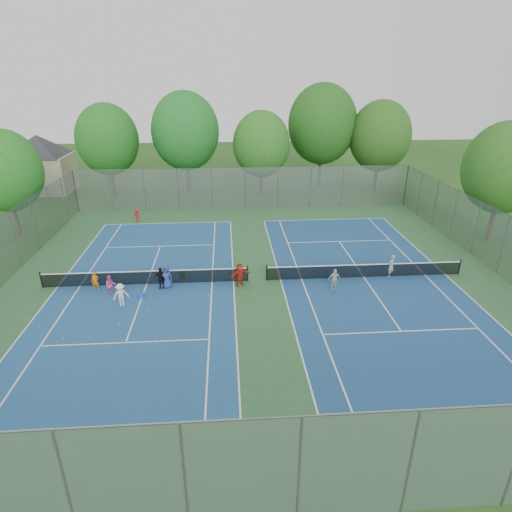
{
  "coord_description": "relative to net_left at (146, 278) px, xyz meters",
  "views": [
    {
      "loc": [
        -1.83,
        -24.53,
        12.31
      ],
      "look_at": [
        0.0,
        1.0,
        1.3
      ],
      "focal_mm": 30.0,
      "sensor_mm": 36.0,
      "label": 1
    }
  ],
  "objects": [
    {
      "name": "ground",
      "position": [
        7.0,
        0.0,
        -0.46
      ],
      "size": [
        120.0,
        120.0,
        0.0
      ],
      "primitive_type": "plane",
      "color": "#244D18",
      "rests_on": "ground"
    },
    {
      "name": "court_pad",
      "position": [
        7.0,
        0.0,
        -0.45
      ],
      "size": [
        32.0,
        32.0,
        0.01
      ],
      "primitive_type": "cube",
      "color": "#2B5C32",
      "rests_on": "ground"
    },
    {
      "name": "court_left",
      "position": [
        0.0,
        0.0,
        -0.44
      ],
      "size": [
        10.97,
        23.77,
        0.01
      ],
      "primitive_type": "cube",
      "color": "navy",
      "rests_on": "court_pad"
    },
    {
      "name": "court_right",
      "position": [
        14.0,
        0.0,
        -0.44
      ],
      "size": [
        10.97,
        23.77,
        0.01
      ],
      "primitive_type": "cube",
      "color": "navy",
      "rests_on": "court_pad"
    },
    {
      "name": "net_left",
      "position": [
        0.0,
        0.0,
        0.0
      ],
      "size": [
        12.87,
        0.1,
        0.91
      ],
      "primitive_type": "cube",
      "color": "black",
      "rests_on": "ground"
    },
    {
      "name": "net_right",
      "position": [
        14.0,
        0.0,
        0.0
      ],
      "size": [
        12.87,
        0.1,
        0.91
      ],
      "primitive_type": "cube",
      "color": "black",
      "rests_on": "ground"
    },
    {
      "name": "fence_north",
      "position": [
        7.0,
        16.0,
        1.54
      ],
      "size": [
        32.0,
        0.1,
        4.0
      ],
      "primitive_type": "cube",
      "color": "gray",
      "rests_on": "ground"
    },
    {
      "name": "fence_south",
      "position": [
        7.0,
        -16.0,
        1.54
      ],
      "size": [
        32.0,
        0.1,
        4.0
      ],
      "primitive_type": "cube",
      "color": "gray",
      "rests_on": "ground"
    },
    {
      "name": "fence_east",
      "position": [
        23.0,
        0.0,
        1.54
      ],
      "size": [
        0.1,
        32.0,
        4.0
      ],
      "primitive_type": "cube",
      "rotation": [
        0.0,
        0.0,
        1.57
      ],
      "color": "gray",
      "rests_on": "ground"
    },
    {
      "name": "house",
      "position": [
        -15.0,
        24.0,
        3.76
      ],
      "size": [
        11.03,
        11.03,
        7.3
      ],
      "color": "#B7A88C",
      "rests_on": "ground"
    },
    {
      "name": "tree_nw",
      "position": [
        -7.0,
        22.0,
        5.44
      ],
      "size": [
        6.4,
        6.4,
        9.58
      ],
      "color": "#443326",
      "rests_on": "ground"
    },
    {
      "name": "tree_nl",
      "position": [
        1.0,
        23.0,
        6.09
      ],
      "size": [
        7.2,
        7.2,
        10.69
      ],
      "color": "#443326",
      "rests_on": "ground"
    },
    {
      "name": "tree_nc",
      "position": [
        9.0,
        21.0,
        4.94
      ],
      "size": [
        6.0,
        6.0,
        8.85
      ],
      "color": "#443326",
      "rests_on": "ground"
    },
    {
      "name": "tree_nr",
      "position": [
        16.0,
        24.0,
        6.59
      ],
      "size": [
        7.6,
        7.6,
        11.42
      ],
      "color": "#443326",
      "rests_on": "ground"
    },
    {
      "name": "tree_ne",
      "position": [
        22.0,
        22.0,
        5.51
      ],
      "size": [
        6.6,
        6.6,
        9.77
      ],
      "color": "#443326",
      "rests_on": "ground"
    },
    {
      "name": "tree_side_w",
      "position": [
        -12.0,
        10.0,
        4.79
      ],
      "size": [
        5.6,
        5.6,
        8.47
      ],
      "color": "#443326",
      "rests_on": "ground"
    },
    {
      "name": "tree_side_e",
      "position": [
        26.0,
        6.0,
        5.29
      ],
      "size": [
        6.0,
        6.0,
        9.2
      ],
      "color": "#443326",
      "rests_on": "ground"
    },
    {
      "name": "ball_crate",
      "position": [
        -0.04,
        -1.72,
        -0.32
      ],
      "size": [
        0.35,
        0.35,
        0.27
      ],
      "primitive_type": "cube",
      "rotation": [
        0.0,
        0.0,
        0.14
      ],
      "color": "#1746AF",
      "rests_on": "ground"
    },
    {
      "name": "ball_hopper",
      "position": [
        2.19,
        0.77,
        -0.16
      ],
      "size": [
        0.38,
        0.38,
        0.59
      ],
      "primitive_type": "cube",
      "rotation": [
        0.0,
        0.0,
        -0.32
      ],
      "color": "green",
      "rests_on": "ground"
    },
    {
      "name": "student_a",
      "position": [
        -2.94,
        -0.6,
        0.16
      ],
      "size": [
        0.46,
        0.31,
        1.24
      ],
      "primitive_type": "imported",
      "rotation": [
        0.0,
        0.0,
        -0.02
      ],
      "color": "orange",
      "rests_on": "ground"
    },
    {
      "name": "student_b",
      "position": [
        -1.88,
        -1.22,
        0.17
      ],
      "size": [
        0.72,
        0.64,
        1.25
      ],
      "primitive_type": "imported",
      "rotation": [
        0.0,
        0.0,
        0.32
      ],
      "color": "#E3588B",
      "rests_on": "ground"
    },
    {
      "name": "student_c",
      "position": [
        -0.97,
        -2.61,
        0.24
      ],
      "size": [
        1.03,
        0.84,
        1.39
      ],
      "primitive_type": "imported",
      "rotation": [
        0.0,
        0.0,
        0.43
      ],
      "color": "white",
      "rests_on": "ground"
    },
    {
      "name": "student_d",
      "position": [
        1.01,
        -0.6,
        0.24
      ],
      "size": [
        0.84,
        0.4,
        1.39
      ],
      "primitive_type": "imported",
      "rotation": [
        0.0,
        0.0,
        -0.07
      ],
      "color": "black",
      "rests_on": "ground"
    },
    {
      "name": "student_e",
      "position": [
        1.37,
        -0.6,
        0.3
      ],
      "size": [
        0.84,
        0.66,
        1.51
      ],
      "primitive_type": "imported",
      "rotation": [
        0.0,
        0.0,
        -0.28
      ],
      "color": "navy",
      "rests_on": "ground"
    },
    {
      "name": "student_f",
      "position": [
        5.88,
        -0.6,
        0.3
      ],
      "size": [
        1.45,
        0.99,
        1.5
      ],
      "primitive_type": "imported",
      "rotation": [
        0.0,
        0.0,
        0.44
      ],
      "color": "red",
      "rests_on": "ground"
    },
    {
      "name": "child_far_baseline",
      "position": [
        -2.8,
        12.44,
        0.13
      ],
      "size": [
        0.77,
        0.45,
        1.17
      ],
      "primitive_type": "imported",
      "rotation": [
        0.0,
        0.0,
        3.12
      ],
      "color": "#AC181B",
      "rests_on": "ground"
    },
    {
      "name": "instructor",
      "position": [
        15.73,
        0.01,
        0.31
      ],
      "size": [
        0.66,
        0.65,
        1.53
      ],
      "primitive_type": "imported",
      "rotation": [
        0.0,
        0.0,
        3.89
      ],
      "color": "gray",
      "rests_on": "ground"
    },
    {
      "name": "teen_court_b",
      "position": [
        11.62,
        -1.5,
        0.23
      ],
      "size": [
        0.83,
        0.42,
        1.36
      ],
      "primitive_type": "imported",
      "rotation": [
        0.0,
        0.0,
        0.11
      ],
      "color": "beige",
      "rests_on": "ground"
    },
    {
      "name": "tennis_ball_0",
      "position": [
        -4.16,
        -2.97,
        -0.42
      ],
      "size": [
        0.07,
        0.07,
        0.07
      ],
      "primitive_type": "sphere",
      "color": "#BFE435",
      "rests_on": "ground"
    },
    {
      "name": "tennis_ball_1",
      "position": [
        3.03,
        -3.71,
        -0.42
      ],
      "size": [
        0.07,
        0.07,
        0.07
      ],
      "primitive_type": "sphere",
      "color": "gold",
      "rests_on": "ground"
    },
    {
      "name": "tennis_ball_2",
      "position": [
        0.64,
        -3.41,
        -0.42
      ],
      "size": [
        0.07,
        0.07,
        0.07
      ],
      "primitive_type": "sphere",
      "color": "#C5D331",
      "rests_on": "ground"
    },
    {
      "name": "tennis_ball_3",
      "position": [
        1.52,
        -6.67,
        -0.42
      ],
      "size": [
        0.07,
        0.07,
        0.07
      ],
      "primitive_type": "sphere",
      "color": "#BED431",
      "rests_on": "ground"
    },
    {
      "name": "tennis_ball_4",
      "position": [
        2.68,
        -1.61,
        -0.42
      ],
      "size": [
        0.07,
        0.07,
        0.07
      ],
      "primitive_type": "sphere",
      "color": "#BED331",
      "rests_on": "ground"
    },
    {
      "name": "tennis_ball_5",
      "position": [
        3.97,
        -1.85,
        -0.42
      ],
      "size": [
        0.07,
        0.07,
        0.07
      ],
      "primitive_type": "sphere",
      "color": "#ADD230",
      "rests_on": "ground"
    },
    {
      "name": "tennis_ball_6",
      "position": [
        -3.49,
        -1.97,
        -0.42
      ],
      "size": [
        0.07,
        0.07,
        0.07
      ],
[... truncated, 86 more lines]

